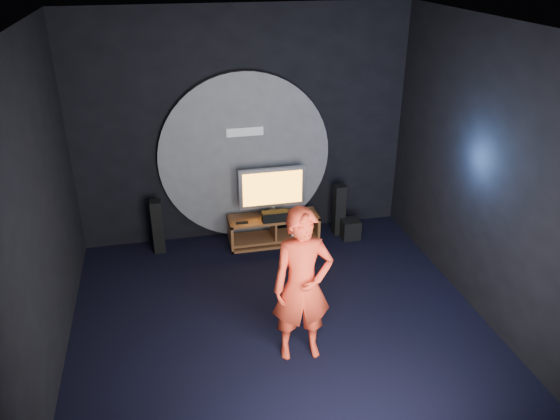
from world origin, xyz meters
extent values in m
plane|color=black|center=(0.00, 0.00, 0.00)|extent=(5.00, 5.00, 0.00)
cube|color=black|center=(0.00, 2.50, 1.75)|extent=(5.00, 0.04, 3.50)
cube|color=black|center=(0.00, -2.50, 1.75)|extent=(5.00, 0.04, 3.50)
cube|color=black|center=(-2.50, 0.00, 1.75)|extent=(0.04, 5.00, 3.50)
cube|color=black|center=(2.50, 0.00, 1.75)|extent=(0.04, 5.00, 3.50)
cube|color=black|center=(0.00, 0.00, 3.50)|extent=(5.00, 5.00, 0.01)
cylinder|color=#515156|center=(0.00, 2.44, 1.30)|extent=(2.60, 0.08, 2.60)
cube|color=white|center=(0.00, 2.39, 1.72)|extent=(0.55, 0.03, 0.13)
cube|color=brown|center=(0.35, 2.05, 0.43)|extent=(1.38, 0.45, 0.04)
cube|color=brown|center=(0.35, 2.05, 0.10)|extent=(1.34, 0.42, 0.04)
cube|color=brown|center=(-0.32, 2.05, 0.23)|extent=(0.04, 0.45, 0.45)
cube|color=brown|center=(1.02, 2.05, 0.23)|extent=(0.04, 0.45, 0.45)
cube|color=brown|center=(0.35, 2.05, 0.27)|extent=(0.03, 0.40, 0.29)
cube|color=brown|center=(0.35, 2.05, 0.02)|extent=(1.38, 0.45, 0.04)
cube|color=silver|center=(0.73, 2.05, 0.14)|extent=(0.22, 0.16, 0.05)
cube|color=silver|center=(0.35, 2.12, 0.47)|extent=(0.36, 0.22, 0.04)
cylinder|color=silver|center=(0.35, 2.12, 0.54)|extent=(0.07, 0.07, 0.10)
cube|color=silver|center=(0.35, 2.12, 0.90)|extent=(1.02, 0.06, 0.63)
cube|color=orange|center=(0.35, 2.09, 0.90)|extent=(0.91, 0.01, 0.52)
cube|color=black|center=(0.35, 1.91, 0.53)|extent=(0.40, 0.15, 0.15)
cube|color=black|center=(-0.15, 1.93, 0.46)|extent=(0.18, 0.05, 0.02)
cube|color=black|center=(-1.39, 2.17, 0.42)|extent=(0.17, 0.19, 0.83)
cube|color=black|center=(1.43, 2.12, 0.42)|extent=(0.17, 0.19, 0.83)
cube|color=black|center=(1.57, 1.94, 0.15)|extent=(0.28, 0.28, 0.31)
imported|color=red|center=(0.12, -0.53, 0.90)|extent=(0.68, 0.46, 1.81)
camera|label=1|loc=(-1.18, -5.25, 4.20)|focal=35.00mm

